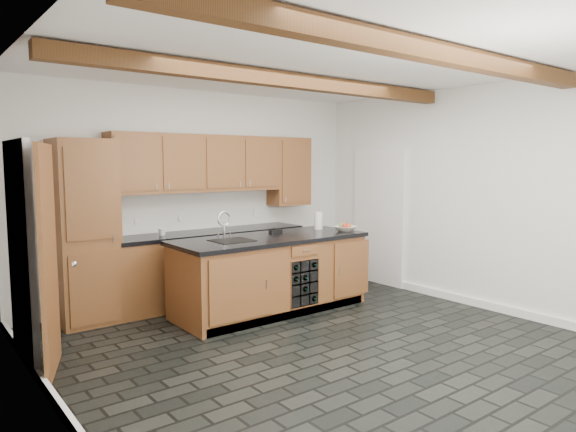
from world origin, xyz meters
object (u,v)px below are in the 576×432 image
at_px(fruit_bowl, 345,229).
at_px(kitchen_scale, 276,231).
at_px(island, 272,274).
at_px(paper_towel, 318,221).

bearing_deg(fruit_bowl, kitchen_scale, 149.82).
xyz_separation_m(kitchen_scale, fruit_bowl, (0.81, -0.47, 0.01)).
bearing_deg(island, fruit_bowl, -9.97).
bearing_deg(paper_towel, kitchen_scale, 170.04).
xyz_separation_m(kitchen_scale, paper_towel, (0.64, -0.11, 0.09)).
xyz_separation_m(island, kitchen_scale, (0.27, 0.28, 0.49)).
height_order(island, kitchen_scale, kitchen_scale).
bearing_deg(island, kitchen_scale, 46.48).
relative_size(kitchen_scale, fruit_bowl, 0.62).
relative_size(island, fruit_bowl, 9.15).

